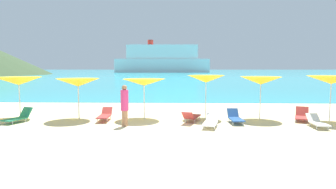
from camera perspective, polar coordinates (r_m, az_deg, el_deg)
The scene contains 17 objects.
ground_plane at distance 21.28m, azimuth 1.04°, elevation -2.18°, with size 50.00×100.00×0.30m, color beige.
ocean_water at distance 241.24m, azimuth 1.69°, elevation 4.75°, with size 650.00×440.00×0.02m, color #2DADBC.
umbrella_2 at distance 16.72m, azimuth -27.91°, elevation 2.42°, with size 2.38×2.38×2.19m.
umbrella_3 at distance 15.28m, azimuth -17.70°, elevation 2.31°, with size 2.26×2.26×2.11m.
umbrella_4 at distance 14.74m, azimuth -4.86°, elevation 2.46°, with size 2.27×2.27×2.09m.
umbrella_5 at distance 15.06m, azimuth 7.68°, elevation 3.13°, with size 2.00×2.00×2.27m.
umbrella_6 at distance 15.34m, azimuth 18.23°, elevation 2.67°, with size 2.14×2.14×2.21m.
umbrella_7 at distance 16.03m, azimuth 30.11°, elevation 2.56°, with size 2.39×2.39×2.27m.
lounge_chair_0 at distance 15.70m, azimuth 25.45°, elevation -3.87°, with size 1.10×1.49×0.66m.
lounge_chair_1 at distance 12.88m, azimuth 8.60°, elevation -5.48°, with size 0.93×1.63×0.52m.
lounge_chair_2 at distance 13.93m, azimuth 4.75°, elevation -4.41°, with size 1.05×1.82×0.62m.
lounge_chair_5 at distance 14.34m, azimuth 27.91°, elevation -4.91°, with size 0.62×1.46×0.53m.
lounge_chair_8 at distance 14.07m, azimuth 13.43°, elevation -4.54°, with size 0.62×1.50×0.63m.
lounge_chair_9 at distance 15.66m, azimuth -27.97°, elevation -4.02°, with size 1.00×1.55×0.67m.
lounge_chair_11 at distance 14.64m, azimuth -12.64°, elevation -4.05°, with size 0.61×1.64×0.59m.
beachgoer_0 at distance 12.97m, azimuth -8.75°, elevation -1.99°, with size 0.35×0.35×1.88m.
cruise_ship at distance 167.32m, azimuth -1.19°, elevation 6.91°, with size 55.02×10.35×19.01m.
Camera 1 is at (0.26, -11.09, 2.65)m, focal length 30.19 mm.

